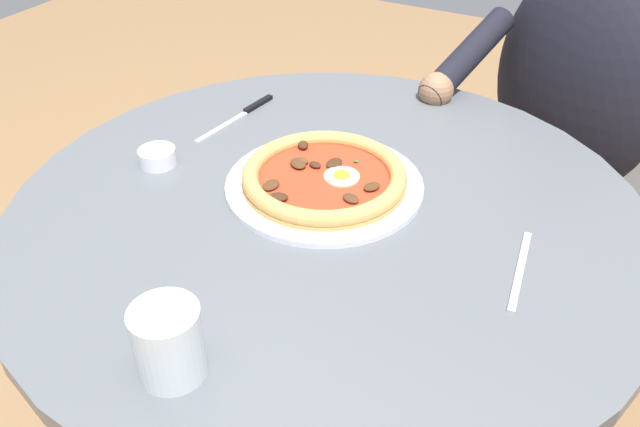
# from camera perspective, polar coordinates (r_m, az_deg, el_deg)

# --- Properties ---
(dining_table) EXTENTS (0.99, 0.99, 0.72)m
(dining_table) POSITION_cam_1_polar(r_m,az_deg,el_deg) (1.11, 0.57, -5.77)
(dining_table) COLOR #565B60
(dining_table) RESTS_ON ground
(pizza_on_plate) EXTENTS (0.32, 0.32, 0.04)m
(pizza_on_plate) POSITION_cam_1_polar(r_m,az_deg,el_deg) (1.04, 0.38, 3.06)
(pizza_on_plate) COLOR white
(pizza_on_plate) RESTS_ON dining_table
(water_glass) EXTENTS (0.08, 0.08, 0.09)m
(water_glass) POSITION_cam_1_polar(r_m,az_deg,el_deg) (0.75, -13.03, -11.22)
(water_glass) COLOR silver
(water_glass) RESTS_ON dining_table
(steak_knife) EXTENTS (0.03, 0.21, 0.01)m
(steak_knife) POSITION_cam_1_polar(r_m,az_deg,el_deg) (1.28, -6.42, 8.88)
(steak_knife) COLOR silver
(steak_knife) RESTS_ON dining_table
(ramekin_capers) EXTENTS (0.06, 0.06, 0.03)m
(ramekin_capers) POSITION_cam_1_polar(r_m,az_deg,el_deg) (1.13, -14.02, 4.88)
(ramekin_capers) COLOR white
(ramekin_capers) RESTS_ON dining_table
(fork_utensil) EXTENTS (0.03, 0.17, 0.00)m
(fork_utensil) POSITION_cam_1_polar(r_m,az_deg,el_deg) (0.92, 17.08, -4.70)
(fork_utensil) COLOR #BCBCC1
(fork_utensil) RESTS_ON dining_table
(diner_person) EXTENTS (0.49, 0.47, 1.15)m
(diner_person) POSITION_cam_1_polar(r_m,az_deg,el_deg) (1.61, 20.08, 4.15)
(diner_person) COLOR #282833
(diner_person) RESTS_ON ground
(cafe_chair_diner) EXTENTS (0.54, 0.54, 0.86)m
(cafe_chair_diner) POSITION_cam_1_polar(r_m,az_deg,el_deg) (1.71, 22.77, 6.01)
(cafe_chair_diner) COLOR #504A45
(cafe_chair_diner) RESTS_ON ground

